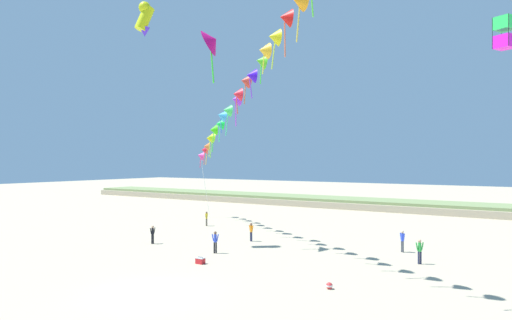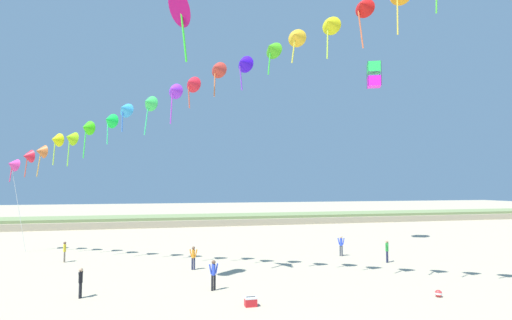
# 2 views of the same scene
# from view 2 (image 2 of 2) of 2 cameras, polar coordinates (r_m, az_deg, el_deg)

# --- Properties ---
(dune_ridge) EXTENTS (120.00, 8.26, 1.31)m
(dune_ridge) POSITION_cam_2_polar(r_m,az_deg,el_deg) (60.46, -7.75, -8.45)
(dune_ridge) COLOR tan
(dune_ridge) RESTS_ON ground
(person_near_left) EXTENTS (0.51, 0.41, 1.66)m
(person_near_left) POSITION_cam_2_polar(r_m,az_deg,el_deg) (33.96, 12.06, -11.67)
(person_near_left) COLOR #474C56
(person_near_left) RESTS_ON ground
(person_near_right) EXTENTS (0.21, 0.54, 1.52)m
(person_near_right) POSITION_cam_2_polar(r_m,az_deg,el_deg) (23.11, -23.77, -15.48)
(person_near_right) COLOR black
(person_near_right) RESTS_ON ground
(person_mid_center) EXTENTS (0.21, 0.54, 1.53)m
(person_mid_center) POSITION_cam_2_polar(r_m,az_deg,el_deg) (33.85, -25.67, -11.55)
(person_mid_center) COLOR #726656
(person_mid_center) RESTS_ON ground
(person_far_left) EXTENTS (0.57, 0.26, 1.65)m
(person_far_left) POSITION_cam_2_polar(r_m,az_deg,el_deg) (22.83, -6.09, -15.74)
(person_far_left) COLOR black
(person_far_left) RESTS_ON ground
(person_far_right) EXTENTS (0.55, 0.23, 1.57)m
(person_far_right) POSITION_cam_2_polar(r_m,az_deg,el_deg) (28.32, -8.94, -13.43)
(person_far_right) COLOR #282D4C
(person_far_right) RESTS_ON ground
(person_far_center) EXTENTS (0.50, 0.44, 1.66)m
(person_far_center) POSITION_cam_2_polar(r_m,az_deg,el_deg) (32.04, 18.21, -12.05)
(person_far_center) COLOR #282D4C
(person_far_center) RESTS_ON ground
(kite_banner_string) EXTENTS (31.64, 26.60, 18.66)m
(kite_banner_string) POSITION_cam_2_polar(r_m,az_deg,el_deg) (26.91, -7.39, 11.61)
(kite_banner_string) COLOR #E53A97
(large_kite_low_lead) EXTENTS (1.72, 1.72, 2.46)m
(large_kite_low_lead) POSITION_cam_2_polar(r_m,az_deg,el_deg) (42.79, 16.50, 11.60)
(large_kite_low_lead) COLOR #F01CDA
(large_kite_mid_trail) EXTENTS (2.41, 2.73, 4.55)m
(large_kite_mid_trail) POSITION_cam_2_polar(r_m,az_deg,el_deg) (26.15, -10.22, 20.68)
(large_kite_mid_trail) COLOR #CE0C6C
(beach_cooler) EXTENTS (0.58, 0.41, 0.46)m
(beach_cooler) POSITION_cam_2_polar(r_m,az_deg,el_deg) (20.12, -0.76, -19.59)
(beach_cooler) COLOR red
(beach_cooler) RESTS_ON ground
(beach_ball) EXTENTS (0.36, 0.36, 0.36)m
(beach_ball) POSITION_cam_2_polar(r_m,az_deg,el_deg) (23.62, 24.62, -16.94)
(beach_ball) COLOR red
(beach_ball) RESTS_ON ground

